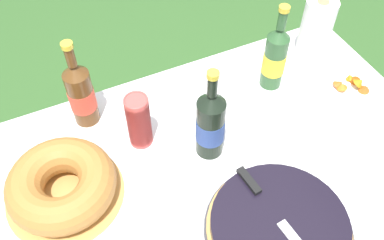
{
  "coord_description": "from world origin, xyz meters",
  "views": [
    {
      "loc": [
        -0.3,
        -0.58,
        1.82
      ],
      "look_at": [
        0.06,
        0.18,
        0.81
      ],
      "focal_mm": 40.0,
      "sensor_mm": 36.0,
      "label": 1
    }
  ],
  "objects_px": {
    "bundt_cake": "(62,185)",
    "paper_towel_roll": "(315,31)",
    "cider_bottle_green": "(275,57)",
    "serving_knife": "(274,213)",
    "juice_bottle_red": "(210,124)",
    "cup_stack": "(139,121)",
    "snack_plate_left": "(350,87)",
    "berry_tart": "(279,228)",
    "cider_bottle_amber": "(81,94)"
  },
  "relations": [
    {
      "from": "cup_stack",
      "to": "snack_plate_left",
      "type": "height_order",
      "value": "cup_stack"
    },
    {
      "from": "berry_tart",
      "to": "bundt_cake",
      "type": "height_order",
      "value": "bundt_cake"
    },
    {
      "from": "berry_tart",
      "to": "bundt_cake",
      "type": "relative_size",
      "value": 1.19
    },
    {
      "from": "berry_tart",
      "to": "juice_bottle_red",
      "type": "bearing_deg",
      "value": 97.31
    },
    {
      "from": "serving_knife",
      "to": "paper_towel_roll",
      "type": "relative_size",
      "value": 1.57
    },
    {
      "from": "snack_plate_left",
      "to": "paper_towel_roll",
      "type": "xyz_separation_m",
      "value": [
        -0.03,
        0.2,
        0.11
      ]
    },
    {
      "from": "serving_knife",
      "to": "cup_stack",
      "type": "bearing_deg",
      "value": -158.16
    },
    {
      "from": "juice_bottle_red",
      "to": "cider_bottle_amber",
      "type": "bearing_deg",
      "value": 137.45
    },
    {
      "from": "cider_bottle_amber",
      "to": "juice_bottle_red",
      "type": "height_order",
      "value": "juice_bottle_red"
    },
    {
      "from": "serving_knife",
      "to": "snack_plate_left",
      "type": "bearing_deg",
      "value": 115.81
    },
    {
      "from": "juice_bottle_red",
      "to": "paper_towel_roll",
      "type": "xyz_separation_m",
      "value": [
        0.53,
        0.22,
        -0.0
      ]
    },
    {
      "from": "bundt_cake",
      "to": "paper_towel_roll",
      "type": "height_order",
      "value": "paper_towel_roll"
    },
    {
      "from": "bundt_cake",
      "to": "cider_bottle_green",
      "type": "distance_m",
      "value": 0.78
    },
    {
      "from": "bundt_cake",
      "to": "snack_plate_left",
      "type": "xyz_separation_m",
      "value": [
        0.99,
        -0.01,
        -0.04
      ]
    },
    {
      "from": "serving_knife",
      "to": "cider_bottle_green",
      "type": "relative_size",
      "value": 1.18
    },
    {
      "from": "berry_tart",
      "to": "cup_stack",
      "type": "xyz_separation_m",
      "value": [
        -0.22,
        0.44,
        0.07
      ]
    },
    {
      "from": "cider_bottle_green",
      "to": "cider_bottle_amber",
      "type": "height_order",
      "value": "cider_bottle_green"
    },
    {
      "from": "juice_bottle_red",
      "to": "cup_stack",
      "type": "bearing_deg",
      "value": 145.95
    },
    {
      "from": "cup_stack",
      "to": "snack_plate_left",
      "type": "bearing_deg",
      "value": -7.68
    },
    {
      "from": "bundt_cake",
      "to": "cup_stack",
      "type": "relative_size",
      "value": 1.75
    },
    {
      "from": "cider_bottle_green",
      "to": "bundt_cake",
      "type": "bearing_deg",
      "value": -169.82
    },
    {
      "from": "snack_plate_left",
      "to": "bundt_cake",
      "type": "bearing_deg",
      "value": 179.59
    },
    {
      "from": "berry_tart",
      "to": "cider_bottle_amber",
      "type": "relative_size",
      "value": 1.25
    },
    {
      "from": "bundt_cake",
      "to": "cup_stack",
      "type": "distance_m",
      "value": 0.28
    },
    {
      "from": "cup_stack",
      "to": "bundt_cake",
      "type": "bearing_deg",
      "value": -160.9
    },
    {
      "from": "cup_stack",
      "to": "cider_bottle_green",
      "type": "relative_size",
      "value": 0.59
    },
    {
      "from": "serving_knife",
      "to": "berry_tart",
      "type": "bearing_deg",
      "value": -0.0
    },
    {
      "from": "juice_bottle_red",
      "to": "snack_plate_left",
      "type": "height_order",
      "value": "juice_bottle_red"
    },
    {
      "from": "cup_stack",
      "to": "juice_bottle_red",
      "type": "height_order",
      "value": "juice_bottle_red"
    },
    {
      "from": "paper_towel_roll",
      "to": "serving_knife",
      "type": "bearing_deg",
      "value": -133.24
    },
    {
      "from": "serving_knife",
      "to": "juice_bottle_red",
      "type": "xyz_separation_m",
      "value": [
        -0.04,
        0.29,
        0.06
      ]
    },
    {
      "from": "bundt_cake",
      "to": "cup_stack",
      "type": "height_order",
      "value": "cup_stack"
    },
    {
      "from": "berry_tart",
      "to": "cup_stack",
      "type": "distance_m",
      "value": 0.5
    },
    {
      "from": "cup_stack",
      "to": "cider_bottle_amber",
      "type": "bearing_deg",
      "value": 128.54
    },
    {
      "from": "snack_plate_left",
      "to": "cider_bottle_amber",
      "type": "bearing_deg",
      "value": 163.26
    },
    {
      "from": "serving_knife",
      "to": "snack_plate_left",
      "type": "distance_m",
      "value": 0.61
    },
    {
      "from": "cup_stack",
      "to": "cider_bottle_green",
      "type": "distance_m",
      "value": 0.5
    },
    {
      "from": "berry_tart",
      "to": "snack_plate_left",
      "type": "distance_m",
      "value": 0.62
    },
    {
      "from": "serving_knife",
      "to": "cider_bottle_green",
      "type": "bearing_deg",
      "value": 142.73
    },
    {
      "from": "cider_bottle_amber",
      "to": "snack_plate_left",
      "type": "distance_m",
      "value": 0.9
    },
    {
      "from": "paper_towel_roll",
      "to": "cider_bottle_green",
      "type": "bearing_deg",
      "value": -163.78
    },
    {
      "from": "cider_bottle_amber",
      "to": "cider_bottle_green",
      "type": "bearing_deg",
      "value": -10.34
    },
    {
      "from": "berry_tart",
      "to": "paper_towel_roll",
      "type": "relative_size",
      "value": 1.65
    },
    {
      "from": "serving_knife",
      "to": "juice_bottle_red",
      "type": "relative_size",
      "value": 1.16
    },
    {
      "from": "berry_tart",
      "to": "bundt_cake",
      "type": "xyz_separation_m",
      "value": [
        -0.48,
        0.35,
        0.03
      ]
    },
    {
      "from": "cider_bottle_green",
      "to": "cider_bottle_amber",
      "type": "bearing_deg",
      "value": 169.66
    },
    {
      "from": "berry_tart",
      "to": "cider_bottle_green",
      "type": "relative_size",
      "value": 1.23
    },
    {
      "from": "cider_bottle_green",
      "to": "paper_towel_roll",
      "type": "xyz_separation_m",
      "value": [
        0.21,
        0.06,
        -0.0
      ]
    },
    {
      "from": "serving_knife",
      "to": "cider_bottle_amber",
      "type": "xyz_separation_m",
      "value": [
        -0.34,
        0.57,
        0.05
      ]
    },
    {
      "from": "serving_knife",
      "to": "bundt_cake",
      "type": "height_order",
      "value": "bundt_cake"
    }
  ]
}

